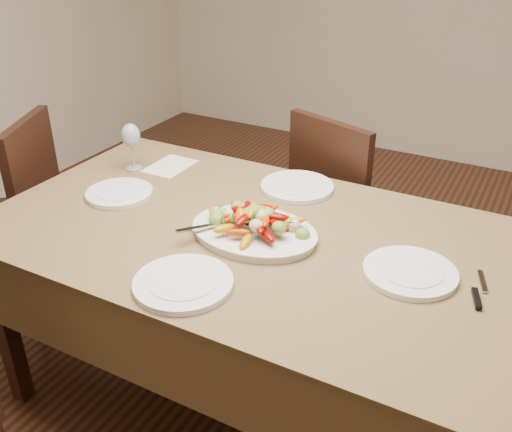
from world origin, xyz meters
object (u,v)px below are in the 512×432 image
object	(u,v)px
plate_far	(297,187)
plate_right	(410,273)
dining_table	(256,323)
plate_left	(119,193)
chair_left	(1,222)
chair_far	(352,210)
plate_near	(183,283)
wine_glass	(132,145)
serving_platter	(254,233)

from	to	relation	value
plate_far	plate_right	bearing A→B (deg)	-34.73
dining_table	plate_left	bearing A→B (deg)	-179.84
plate_right	dining_table	bearing A→B (deg)	179.50
dining_table	chair_left	distance (m)	1.27
chair_far	plate_right	xyz separation A→B (m)	(0.46, -0.83, 0.29)
dining_table	plate_near	xyz separation A→B (m)	(-0.04, -0.36, 0.39)
plate_far	wine_glass	world-z (taller)	wine_glass
plate_left	plate_far	size ratio (longest dim) A/B	0.89
dining_table	plate_near	size ratio (longest dim) A/B	6.44
chair_left	plate_near	world-z (taller)	chair_left
serving_platter	chair_far	bearing A→B (deg)	86.53
chair_left	plate_right	size ratio (longest dim) A/B	3.48
plate_far	plate_left	bearing A→B (deg)	-146.58
plate_right	plate_far	bearing A→B (deg)	145.27
dining_table	plate_left	distance (m)	0.70
wine_glass	serving_platter	bearing A→B (deg)	-19.59
serving_platter	plate_left	xyz separation A→B (m)	(-0.59, 0.03, -0.00)
plate_far	chair_far	bearing A→B (deg)	80.09
chair_far	serving_platter	size ratio (longest dim) A/B	2.29
plate_far	plate_near	bearing A→B (deg)	-91.19
plate_near	plate_right	bearing A→B (deg)	33.23
serving_platter	plate_near	bearing A→B (deg)	-97.30
chair_far	chair_left	size ratio (longest dim) A/B	1.00
plate_right	plate_far	distance (m)	0.65
plate_left	wine_glass	size ratio (longest dim) A/B	1.20
serving_platter	plate_right	distance (m)	0.51
chair_left	serving_platter	bearing A→B (deg)	65.43
serving_platter	plate_far	xyz separation A→B (m)	(-0.03, 0.39, -0.00)
chair_far	serving_platter	world-z (taller)	chair_far
dining_table	wine_glass	size ratio (longest dim) A/B	8.98
dining_table	plate_right	distance (m)	0.64
plate_near	wine_glass	xyz separation A→B (m)	(-0.65, 0.59, 0.09)
dining_table	plate_near	world-z (taller)	plate_near
dining_table	plate_right	xyz separation A→B (m)	(0.51, -0.00, 0.39)
plate_near	chair_far	bearing A→B (deg)	85.44
chair_far	chair_left	xyz separation A→B (m)	(-1.33, -0.85, 0.00)
plate_left	wine_glass	xyz separation A→B (m)	(-0.11, 0.22, 0.09)
plate_right	chair_far	bearing A→B (deg)	118.88
chair_left	serving_platter	world-z (taller)	chair_left
plate_near	wine_glass	distance (m)	0.88
plate_right	serving_platter	bearing A→B (deg)	-177.49
plate_left	wine_glass	distance (m)	0.27
dining_table	plate_near	bearing A→B (deg)	-95.68
chair_far	dining_table	bearing A→B (deg)	105.19
serving_platter	plate_right	size ratio (longest dim) A/B	1.52
chair_left	plate_near	size ratio (longest dim) A/B	3.33
chair_left	plate_near	distance (m)	1.31
chair_left	plate_far	bearing A→B (deg)	82.88
chair_left	serving_platter	xyz separation A→B (m)	(1.28, 0.00, 0.30)
chair_left	plate_left	distance (m)	0.75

